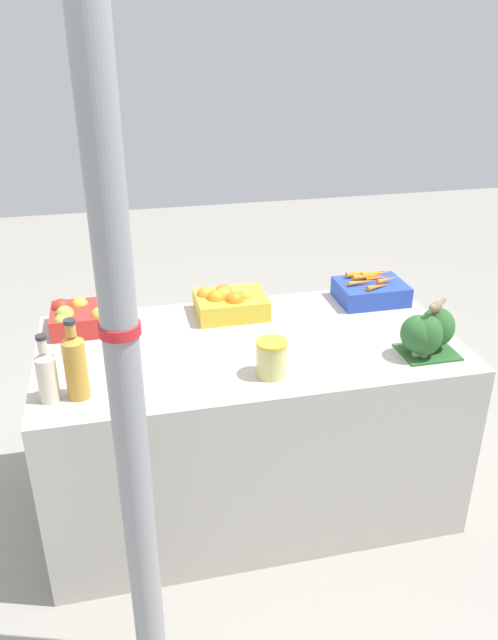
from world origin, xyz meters
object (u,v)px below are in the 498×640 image
object	(u,v)px
pickle_jar	(271,358)
juice_bottle_amber	(75,365)
broccoli_pile	(426,333)
juice_bottle_cloudy	(47,374)
apple_crate	(87,316)
support_pole	(124,368)
sparrow_bird	(436,307)
orange_crate	(228,302)
carrot_crate	(371,290)

from	to	relation	value
pickle_jar	juice_bottle_amber	bearing A→B (deg)	179.37
broccoli_pile	juice_bottle_amber	size ratio (longest dim) A/B	0.80
juice_bottle_cloudy	juice_bottle_amber	bearing A→B (deg)	0.00
broccoli_pile	pickle_jar	world-z (taller)	broccoli_pile
broccoli_pile	apple_crate	bearing A→B (deg)	157.77
support_pole	sparrow_bird	size ratio (longest dim) A/B	20.44
orange_crate	apple_crate	bearing A→B (deg)	-179.73
apple_crate	pickle_jar	world-z (taller)	pickle_jar
carrot_crate	broccoli_pile	size ratio (longest dim) A/B	1.30
support_pole	apple_crate	xyz separation A→B (m)	(-0.14, 1.02, -0.31)
broccoli_pile	juice_bottle_amber	world-z (taller)	juice_bottle_amber
carrot_crate	broccoli_pile	distance (m)	0.54
apple_crate	broccoli_pile	world-z (taller)	broccoli_pile
apple_crate	pickle_jar	size ratio (longest dim) A/B	2.21
carrot_crate	juice_bottle_cloudy	world-z (taller)	juice_bottle_cloudy
support_pole	sparrow_bird	world-z (taller)	support_pole
apple_crate	sparrow_bird	size ratio (longest dim) A/B	2.72
broccoli_pile	juice_bottle_amber	xyz separation A→B (m)	(-1.32, -0.01, 0.04)
juice_bottle_amber	carrot_crate	bearing A→B (deg)	22.58
juice_bottle_amber	pickle_jar	bearing A→B (deg)	-0.63
sparrow_bird	orange_crate	bearing A→B (deg)	-75.75
carrot_crate	sparrow_bird	size ratio (longest dim) A/B	2.72
broccoli_pile	juice_bottle_cloudy	world-z (taller)	juice_bottle_cloudy
carrot_crate	sparrow_bird	distance (m)	0.57
broccoli_pile	pickle_jar	size ratio (longest dim) A/B	1.71
juice_bottle_cloudy	pickle_jar	xyz separation A→B (m)	(0.79, -0.01, -0.03)
support_pole	orange_crate	xyz separation A→B (m)	(0.48, 1.02, -0.30)
support_pole	juice_bottle_cloudy	xyz separation A→B (m)	(-0.26, 0.47, -0.26)
support_pole	apple_crate	size ratio (longest dim) A/B	7.52
broccoli_pile	juice_bottle_cloudy	distance (m)	1.42
broccoli_pile	juice_bottle_cloudy	bearing A→B (deg)	-179.48
sparrow_bird	carrot_crate	bearing A→B (deg)	-125.81
apple_crate	broccoli_pile	xyz separation A→B (m)	(1.30, -0.53, 0.03)
apple_crate	juice_bottle_amber	bearing A→B (deg)	-92.77
orange_crate	sparrow_bird	size ratio (longest dim) A/B	2.72
orange_crate	carrot_crate	size ratio (longest dim) A/B	1.00
apple_crate	pickle_jar	bearing A→B (deg)	-39.52
orange_crate	carrot_crate	world-z (taller)	carrot_crate
orange_crate	sparrow_bird	world-z (taller)	sparrow_bird
support_pole	sparrow_bird	bearing A→B (deg)	21.94
apple_crate	juice_bottle_amber	distance (m)	0.55
juice_bottle_amber	orange_crate	bearing A→B (deg)	40.47
support_pole	juice_bottle_amber	bearing A→B (deg)	108.85
apple_crate	carrot_crate	size ratio (longest dim) A/B	1.00
pickle_jar	orange_crate	bearing A→B (deg)	95.56
apple_crate	carrot_crate	bearing A→B (deg)	0.28
orange_crate	carrot_crate	distance (m)	0.68
orange_crate	sparrow_bird	distance (m)	0.90
support_pole	juice_bottle_amber	size ratio (longest dim) A/B	7.80
apple_crate	juice_bottle_cloudy	xyz separation A→B (m)	(-0.12, -0.54, 0.05)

